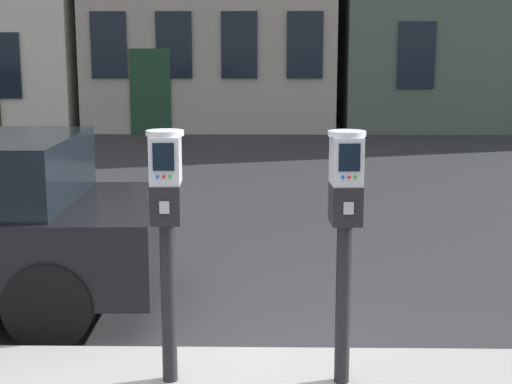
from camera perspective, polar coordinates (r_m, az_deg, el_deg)
ground_plane at (r=5.06m, az=-3.55°, el=-13.86°), size 160.00×160.00×0.00m
parking_meter_near_kerb at (r=4.41m, az=-6.73°, el=-1.45°), size 0.23×0.26×1.51m
parking_meter_twin_adjacent at (r=4.39m, az=6.72°, el=-1.51°), size 0.23×0.26×1.51m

